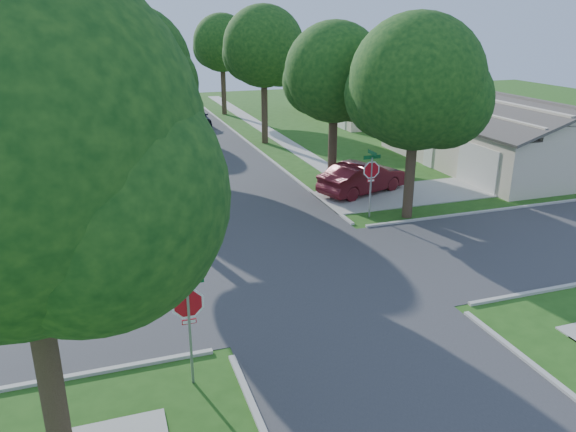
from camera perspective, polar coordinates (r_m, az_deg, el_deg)
The scene contains 20 objects.
ground at distance 19.35m, azimuth 1.92°, elevation -6.06°, with size 100.00×100.00×0.00m, color #224E15.
road_ns at distance 19.35m, azimuth 1.92°, elevation -6.05°, with size 7.00×100.00×0.02m, color #333335.
sidewalk_ne at distance 44.84m, azimuth -2.45°, elevation 8.85°, with size 1.20×40.00×0.04m, color #9E9B91.
sidewalk_nw at distance 43.12m, azimuth -18.34°, elevation 7.45°, with size 1.20×40.00×0.04m, color #9E9B91.
driveway at distance 28.57m, azimuth 11.84°, elevation 2.18°, with size 8.80×3.60×0.05m, color #9E9B91.
stop_sign_sw at distance 13.31m, azimuth -10.10°, elevation -9.21°, with size 1.05×0.80×2.98m.
stop_sign_ne at distance 24.50m, azimuth 8.46°, elevation 4.38°, with size 1.05×0.80×2.98m.
tree_e_near at distance 27.71m, azimuth 4.83°, elevation 13.88°, with size 4.97×4.80×8.28m.
tree_e_mid at distance 38.94m, azimuth -2.40°, elevation 16.47°, with size 5.59×5.40×9.21m.
tree_e_far at distance 51.54m, azimuth -6.67°, elevation 16.82°, with size 5.17×5.00×8.72m.
tree_w_near at distance 25.46m, azimuth -15.57°, elevation 13.82°, with size 5.38×5.20×8.97m.
tree_w_mid at distance 37.39m, azimuth -16.93°, elevation 15.91°, with size 5.80×5.60×9.56m.
tree_w_far at distance 50.42m, azimuth -17.54°, elevation 15.49°, with size 4.76×4.60×8.04m.
tree_sw_corner at distance 9.63m, azimuth -25.71°, elevation 4.96°, with size 6.21×6.00×9.55m.
tree_ne_corner at distance 24.21m, azimuth 13.02°, elevation 12.52°, with size 5.80×5.60×8.66m.
house_ne_near at distance 35.84m, azimuth 20.21°, elevation 7.38°, with size 8.42×13.60×4.23m.
house_ne_far at distance 50.90m, azimuth 7.52°, elevation 11.70°, with size 8.42×13.60×4.23m.
car_driveway at distance 28.31m, azimuth 7.61°, elevation 3.90°, with size 1.68×4.81×1.59m, color #4C0F15.
car_curb_east at distance 46.35m, azimuth -9.37°, elevation 9.92°, with size 1.83×4.56×1.55m, color black.
car_curb_west at distance 51.94m, azimuth -13.24°, elevation 10.54°, with size 1.79×4.40×1.28m, color black.
Camera 1 is at (-6.19, -16.31, 8.38)m, focal length 35.00 mm.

